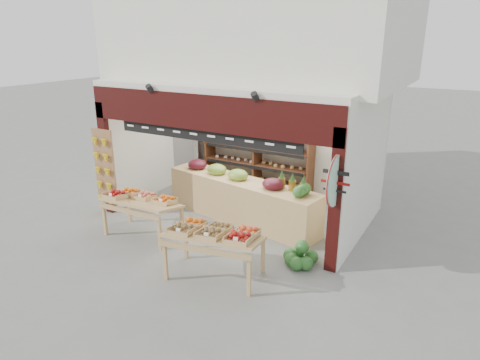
% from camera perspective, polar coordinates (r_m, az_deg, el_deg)
% --- Properties ---
extents(ground, '(60.00, 60.00, 0.00)m').
position_cam_1_polar(ground, '(10.01, -1.21, -5.20)').
color(ground, slate).
rests_on(ground, ground).
extents(shop_structure, '(6.36, 5.12, 5.40)m').
position_cam_1_polar(shop_structure, '(10.56, 3.37, 17.97)').
color(shop_structure, white).
rests_on(shop_structure, ground).
extents(banana_board, '(0.60, 0.15, 1.80)m').
position_cam_1_polar(banana_board, '(10.42, -17.69, 1.42)').
color(banana_board, '#986E45').
rests_on(banana_board, ground).
extents(gift_sign, '(0.04, 0.93, 0.92)m').
position_cam_1_polar(gift_sign, '(7.34, 12.65, -0.08)').
color(gift_sign, '#C4F6D4').
rests_on(gift_sign, ground).
extents(back_shelving, '(3.05, 0.50, 1.88)m').
position_cam_1_polar(back_shelving, '(11.33, 2.31, 3.93)').
color(back_shelving, brown).
rests_on(back_shelving, ground).
extents(refrigerator, '(0.89, 0.89, 1.97)m').
position_cam_1_polar(refrigerator, '(12.38, -6.47, 4.25)').
color(refrigerator, silver).
rests_on(refrigerator, ground).
extents(cardboard_stack, '(1.00, 0.73, 0.71)m').
position_cam_1_polar(cardboard_stack, '(11.14, -6.15, -1.30)').
color(cardboard_stack, silver).
rests_on(cardboard_stack, ground).
extents(mid_counter, '(3.95, 1.42, 1.20)m').
position_cam_1_polar(mid_counter, '(9.76, 0.13, -2.46)').
color(mid_counter, tan).
rests_on(mid_counter, ground).
extents(display_table_left, '(1.60, 0.93, 1.01)m').
position_cam_1_polar(display_table_left, '(9.29, -13.22, -2.58)').
color(display_table_left, tan).
rests_on(display_table_left, ground).
extents(display_table_right, '(1.78, 1.20, 1.04)m').
position_cam_1_polar(display_table_right, '(7.43, -3.43, -7.15)').
color(display_table_right, tan).
rests_on(display_table_right, ground).
extents(watermelon_pile, '(0.63, 0.63, 0.50)m').
position_cam_1_polar(watermelon_pile, '(8.13, 7.92, -10.12)').
color(watermelon_pile, '#21531B').
rests_on(watermelon_pile, ground).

